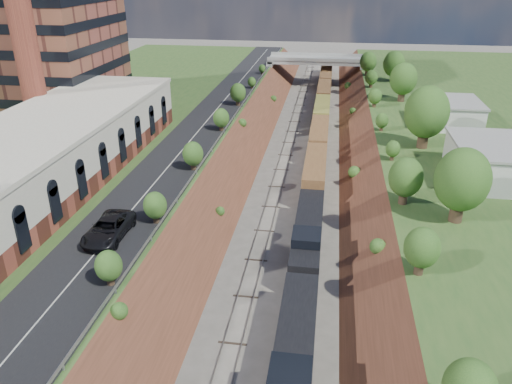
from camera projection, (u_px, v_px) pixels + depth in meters
name	position (u px, v px, depth m)	size (l,w,h in m)	color
platform_left	(79.00, 151.00, 75.25)	(44.00, 180.00, 5.00)	#315623
embankment_left	(222.00, 175.00, 73.29)	(7.07, 180.00, 7.07)	brown
embankment_right	(375.00, 184.00, 70.29)	(7.07, 180.00, 7.07)	brown
rail_left_track	(279.00, 177.00, 72.10)	(1.58, 180.00, 0.18)	gray
rail_right_track	(315.00, 179.00, 71.39)	(1.58, 180.00, 0.18)	gray
road	(191.00, 140.00, 71.80)	(8.00, 180.00, 0.10)	black
guardrail	(218.00, 139.00, 70.85)	(0.10, 171.00, 0.70)	#99999E
commercial_building	(17.00, 170.00, 52.29)	(14.30, 62.30, 7.00)	brown
overpass	(316.00, 66.00, 125.48)	(24.50, 8.30, 7.40)	gray
white_building_near	(494.00, 162.00, 58.48)	(9.00, 12.00, 4.00)	silver
white_building_far	(451.00, 113.00, 78.41)	(8.00, 10.00, 3.60)	silver
tree_right_large	(462.00, 180.00, 47.58)	(5.25, 5.25, 7.61)	#473323
tree_left_crest	(86.00, 299.00, 34.50)	(2.45, 2.45, 3.55)	#473323
freight_train	(319.00, 139.00, 80.39)	(2.84, 145.42, 4.55)	black
suv	(109.00, 229.00, 45.81)	(3.14, 6.81, 1.89)	black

